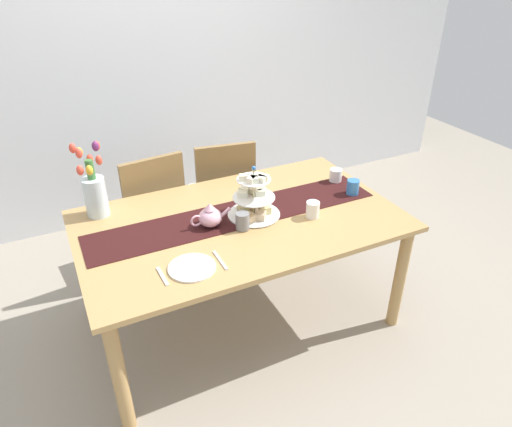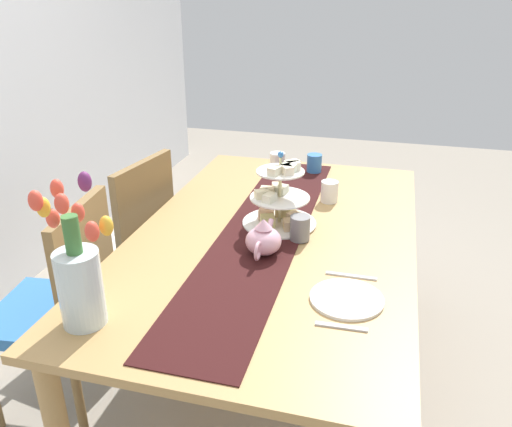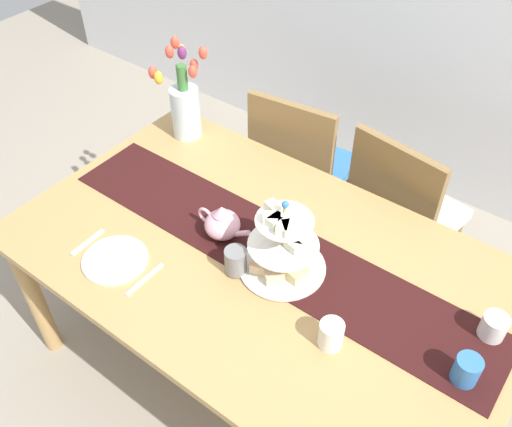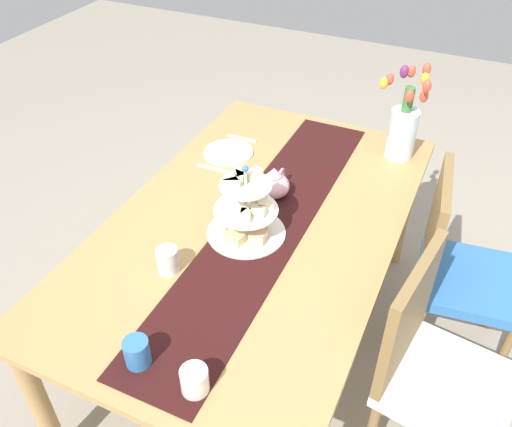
# 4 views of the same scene
# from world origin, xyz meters

# --- Properties ---
(ground_plane) EXTENTS (8.00, 8.00, 0.00)m
(ground_plane) POSITION_xyz_m (0.00, 0.00, 0.00)
(ground_plane) COLOR gray
(dining_table) EXTENTS (1.80, 1.07, 0.73)m
(dining_table) POSITION_xyz_m (0.00, 0.00, 0.65)
(dining_table) COLOR tan
(dining_table) RESTS_ON ground_plane
(chair_left) EXTENTS (0.47, 0.47, 0.91)m
(chair_left) POSITION_xyz_m (-0.34, 0.76, 0.50)
(chair_left) COLOR olive
(chair_left) RESTS_ON ground_plane
(chair_right) EXTENTS (0.48, 0.48, 0.91)m
(chair_right) POSITION_xyz_m (0.20, 0.76, 0.50)
(chair_right) COLOR olive
(chair_right) RESTS_ON ground_plane
(table_runner) EXTENTS (1.70, 0.31, 0.00)m
(table_runner) POSITION_xyz_m (0.00, 0.05, 0.73)
(table_runner) COLOR black
(table_runner) RESTS_ON dining_table
(tiered_cake_stand) EXTENTS (0.30, 0.30, 0.30)m
(tiered_cake_stand) POSITION_xyz_m (0.09, -0.00, 0.83)
(tiered_cake_stand) COLOR beige
(tiered_cake_stand) RESTS_ON table_runner
(teapot) EXTENTS (0.24, 0.13, 0.14)m
(teapot) POSITION_xyz_m (-0.18, 0.00, 0.79)
(teapot) COLOR #E5A8BC
(teapot) RESTS_ON table_runner
(tulip_vase) EXTENTS (0.16, 0.22, 0.45)m
(tulip_vase) POSITION_xyz_m (-0.71, 0.40, 0.89)
(tulip_vase) COLOR silver
(tulip_vase) RESTS_ON dining_table
(cream_jug) EXTENTS (0.08, 0.08, 0.08)m
(cream_jug) POSITION_xyz_m (0.76, 0.16, 0.78)
(cream_jug) COLOR white
(cream_jug) RESTS_ON dining_table
(dinner_plate_left) EXTENTS (0.23, 0.23, 0.01)m
(dinner_plate_left) POSITION_xyz_m (-0.40, -0.32, 0.74)
(dinner_plate_left) COLOR white
(dinner_plate_left) RESTS_ON dining_table
(fork_left) EXTENTS (0.02, 0.15, 0.01)m
(fork_left) POSITION_xyz_m (-0.54, -0.32, 0.74)
(fork_left) COLOR silver
(fork_left) RESTS_ON dining_table
(knife_left) EXTENTS (0.01, 0.17, 0.01)m
(knife_left) POSITION_xyz_m (-0.25, -0.32, 0.74)
(knife_left) COLOR silver
(knife_left) RESTS_ON dining_table
(mug_grey) EXTENTS (0.08, 0.08, 0.09)m
(mug_grey) POSITION_xyz_m (-0.03, -0.11, 0.78)
(mug_grey) COLOR slate
(mug_grey) RESTS_ON table_runner
(mug_white_text) EXTENTS (0.08, 0.08, 0.09)m
(mug_white_text) POSITION_xyz_m (0.38, -0.16, 0.78)
(mug_white_text) COLOR white
(mug_white_text) RESTS_ON dining_table
(mug_orange) EXTENTS (0.08, 0.08, 0.09)m
(mug_orange) POSITION_xyz_m (0.75, -0.04, 0.78)
(mug_orange) COLOR #3370B7
(mug_orange) RESTS_ON dining_table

